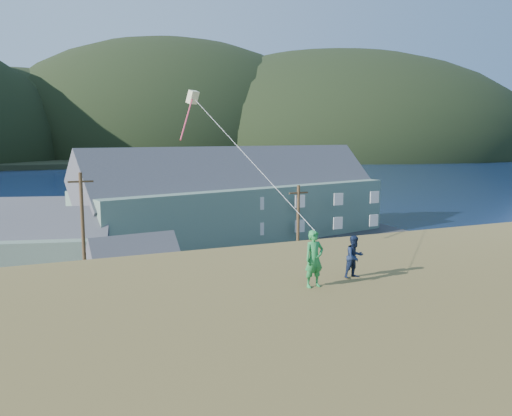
{
  "coord_description": "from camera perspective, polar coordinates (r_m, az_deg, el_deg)",
  "views": [
    {
      "loc": [
        -6.31,
        -32.75,
        11.96
      ],
      "look_at": [
        2.32,
        -12.09,
        8.8
      ],
      "focal_mm": 35.0,
      "sensor_mm": 36.0,
      "label": 1
    }
  ],
  "objects": [
    {
      "name": "kite_rig",
      "position": [
        21.73,
        -7.19,
        11.96
      ],
      "size": [
        1.54,
        4.09,
        9.05
      ],
      "color": "#EFF0B7",
      "rests_on": "ground"
    },
    {
      "name": "far_hills",
      "position": [
        315.08,
        -15.11,
        5.96
      ],
      "size": [
        760.0,
        265.0,
        143.0
      ],
      "color": "black",
      "rests_on": "ground"
    },
    {
      "name": "parked_cars",
      "position": [
        55.0,
        -26.46,
        -4.45
      ],
      "size": [
        24.68,
        10.51,
        1.56
      ],
      "color": "#A1A2A6",
      "rests_on": "waterfront_lot"
    },
    {
      "name": "utility_poles",
      "position": [
        35.07,
        -18.57,
        -4.3
      ],
      "size": [
        28.88,
        0.24,
        9.65
      ],
      "color": "#47331E",
      "rests_on": "waterfront_lot"
    },
    {
      "name": "kite_flyer_navy",
      "position": [
        17.42,
        11.19,
        -5.48
      ],
      "size": [
        0.78,
        0.65,
        1.47
      ],
      "primitive_type": "imported",
      "rotation": [
        0.0,
        0.0,
        0.13
      ],
      "color": "#172340",
      "rests_on": "hillside"
    },
    {
      "name": "kite_flyer_green",
      "position": [
        16.12,
        6.66,
        -5.8
      ],
      "size": [
        0.71,
        0.5,
        1.84
      ],
      "primitive_type": "imported",
      "rotation": [
        0.0,
        0.0,
        0.09
      ],
      "color": "#25873F",
      "rests_on": "hillside"
    },
    {
      "name": "grass_strip",
      "position": [
        33.57,
        -10.62,
        -12.88
      ],
      "size": [
        110.0,
        8.0,
        0.1
      ],
      "primitive_type": "cube",
      "color": "#4C3D19",
      "rests_on": "ground"
    },
    {
      "name": "waterfront_lot",
      "position": [
        51.54,
        -15.1,
        -5.59
      ],
      "size": [
        72.0,
        36.0,
        0.12
      ],
      "primitive_type": "cube",
      "color": "#28282B",
      "rests_on": "ground"
    },
    {
      "name": "far_shore",
      "position": [
        362.97,
        -21.79,
        5.75
      ],
      "size": [
        900.0,
        320.0,
        2.0
      ],
      "primitive_type": "cube",
      "color": "black",
      "rests_on": "ground"
    },
    {
      "name": "shed_palegreen_near",
      "position": [
        47.61,
        -22.11,
        -3.83
      ],
      "size": [
        10.85,
        8.18,
        7.05
      ],
      "rotation": [
        0.0,
        0.0,
        -0.24
      ],
      "color": "slate",
      "rests_on": "waterfront_lot"
    },
    {
      "name": "lodge",
      "position": [
        58.59,
        -1.73,
        1.29
      ],
      "size": [
        38.97,
        19.08,
        13.21
      ],
      "rotation": [
        0.0,
        0.0,
        0.24
      ],
      "color": "slate",
      "rests_on": "waterfront_lot"
    },
    {
      "name": "shed_white",
      "position": [
        40.01,
        -13.56,
        -6.47
      ],
      "size": [
        7.26,
        5.25,
        5.37
      ],
      "rotation": [
        0.0,
        0.0,
        0.12
      ],
      "color": "silver",
      "rests_on": "waterfront_lot"
    },
    {
      "name": "wharf",
      "position": [
        73.65,
        -22.15,
        -1.55
      ],
      "size": [
        26.0,
        14.0,
        0.9
      ],
      "primitive_type": "cube",
      "color": "gray",
      "rests_on": "ground"
    },
    {
      "name": "ground",
      "position": [
        35.43,
        -11.32,
        -11.85
      ],
      "size": [
        900.0,
        900.0,
        0.0
      ],
      "primitive_type": "plane",
      "color": "#0A1638",
      "rests_on": "ground"
    },
    {
      "name": "shed_palegreen_far",
      "position": [
        60.57,
        -24.52,
        -1.65
      ],
      "size": [
        10.87,
        7.86,
        6.57
      ],
      "rotation": [
        0.0,
        0.0,
        -0.26
      ],
      "color": "slate",
      "rests_on": "waterfront_lot"
    }
  ]
}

